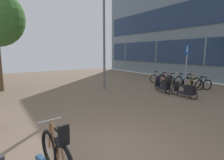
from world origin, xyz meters
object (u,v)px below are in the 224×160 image
at_px(bicycle_rack_00, 203,85).
at_px(lamp_post, 104,34).
at_px(bicycle_rack_02, 183,81).
at_px(scooter_near, 164,85).
at_px(bicycle_rack_04, 166,79).
at_px(scooter_mid, 186,90).
at_px(bicycle_rack_05, 158,78).
at_px(bicycle_rack_03, 174,81).
at_px(bicycle_rack_01, 192,83).
at_px(bicycle_foreground, 55,154).
at_px(parking_sign, 186,65).

height_order(bicycle_rack_00, lamp_post, lamp_post).
bearing_deg(bicycle_rack_02, scooter_near, -169.05).
bearing_deg(bicycle_rack_04, scooter_mid, -126.18).
height_order(bicycle_rack_00, bicycle_rack_05, bicycle_rack_05).
distance_m(bicycle_rack_03, scooter_near, 2.83).
bearing_deg(lamp_post, bicycle_rack_04, -11.71).
bearing_deg(bicycle_rack_02, bicycle_rack_01, -98.65).
relative_size(bicycle_foreground, scooter_mid, 0.85).
height_order(bicycle_rack_01, bicycle_rack_04, bicycle_rack_01).
bearing_deg(parking_sign, bicycle_rack_05, 60.71).
relative_size(bicycle_rack_02, bicycle_rack_03, 1.04).
relative_size(parking_sign, lamp_post, 0.43).
xyz_separation_m(bicycle_rack_01, bicycle_rack_03, (0.08, 1.41, -0.03)).
xyz_separation_m(bicycle_rack_03, scooter_near, (-2.56, -1.21, 0.12)).
distance_m(bicycle_rack_01, bicycle_rack_03, 1.42).
bearing_deg(scooter_near, parking_sign, -78.48).
xyz_separation_m(scooter_near, lamp_post, (-2.35, 2.91, 3.03)).
bearing_deg(bicycle_rack_05, bicycle_rack_04, -83.94).
xyz_separation_m(bicycle_rack_02, bicycle_rack_05, (-0.19, 2.12, -0.02)).
relative_size(bicycle_rack_03, scooter_near, 0.70).
xyz_separation_m(scooter_near, parking_sign, (0.25, -1.21, 1.22)).
bearing_deg(bicycle_rack_04, bicycle_foreground, -150.85).
bearing_deg(bicycle_rack_05, lamp_post, 176.46).
relative_size(bicycle_rack_00, bicycle_rack_01, 0.90).
bearing_deg(bicycle_rack_05, bicycle_foreground, -147.64).
bearing_deg(bicycle_rack_02, bicycle_rack_04, 94.60).
bearing_deg(scooter_near, bicycle_rack_00, -19.26).
relative_size(bicycle_rack_04, parking_sign, 0.45).
relative_size(bicycle_foreground, bicycle_rack_04, 1.19).
relative_size(bicycle_rack_01, lamp_post, 0.22).
bearing_deg(bicycle_rack_04, bicycle_rack_05, 96.06).
xyz_separation_m(bicycle_rack_01, bicycle_rack_02, (0.11, 0.71, -0.01)).
distance_m(bicycle_foreground, bicycle_rack_04, 11.40).
bearing_deg(bicycle_rack_03, bicycle_rack_05, 96.67).
relative_size(bicycle_rack_01, bicycle_rack_03, 1.14).
relative_size(bicycle_rack_03, parking_sign, 0.45).
height_order(bicycle_foreground, parking_sign, parking_sign).
height_order(bicycle_rack_00, scooter_near, scooter_near).
relative_size(bicycle_rack_02, lamp_post, 0.20).
distance_m(bicycle_rack_03, bicycle_rack_04, 0.71).
bearing_deg(bicycle_rack_00, bicycle_rack_02, 91.08).
distance_m(bicycle_rack_00, bicycle_rack_02, 1.41).
relative_size(bicycle_rack_02, scooter_near, 0.73).
xyz_separation_m(bicycle_rack_03, bicycle_rack_05, (-0.17, 1.41, 0.01)).
distance_m(bicycle_rack_05, lamp_post, 5.70).
bearing_deg(bicycle_rack_01, parking_sign, -155.70).
bearing_deg(scooter_near, bicycle_rack_01, -4.76).
bearing_deg(bicycle_rack_03, scooter_near, -154.79).
distance_m(bicycle_rack_05, parking_sign, 4.59).
bearing_deg(bicycle_foreground, bicycle_rack_02, 22.35).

